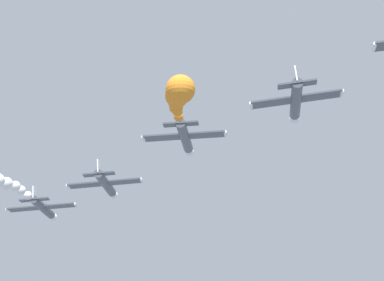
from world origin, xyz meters
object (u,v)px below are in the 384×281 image
airplane_lead (43,207)px  airplane_right_inner (185,137)px  airplane_left_inner (106,184)px  airplane_left_outer (296,100)px

airplane_lead → airplane_right_inner: airplane_right_inner is taller
airplane_left_inner → airplane_right_inner: (10.98, -10.31, 2.36)m
airplane_lead → airplane_left_outer: airplane_left_outer is taller
airplane_right_inner → airplane_left_outer: size_ratio=1.00×
airplane_right_inner → airplane_left_outer: airplane_left_outer is taller
airplane_left_inner → airplane_left_outer: (23.16, -18.57, 3.10)m
airplane_lead → airplane_right_inner: size_ratio=1.00×
airplane_left_inner → airplane_right_inner: size_ratio=1.00×
airplane_left_inner → airplane_left_outer: airplane_left_outer is taller
airplane_lead → airplane_right_inner: 27.93m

